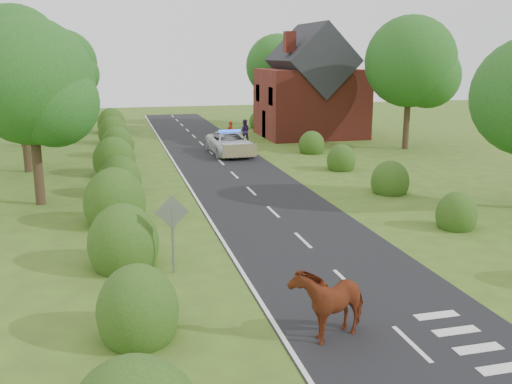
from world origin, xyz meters
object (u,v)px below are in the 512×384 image
object	(u,v)px
pedestrian_red	(230,132)
pedestrian_purple	(244,131)
road_sign	(172,223)
police_van	(230,143)
cow	(329,305)

from	to	relation	value
pedestrian_red	pedestrian_purple	xyz separation A→B (m)	(1.07, -0.22, 0.06)
road_sign	pedestrian_purple	xyz separation A→B (m)	(8.30, 25.59, -0.74)
road_sign	police_van	bearing A→B (deg)	73.53
cow	road_sign	bearing A→B (deg)	-171.36
cow	police_van	bearing A→B (deg)	149.02
road_sign	cow	world-z (taller)	road_sign
pedestrian_red	pedestrian_purple	bearing A→B (deg)	130.93
police_van	pedestrian_purple	size ratio (longest dim) A/B	3.09
pedestrian_red	police_van	bearing A→B (deg)	40.38
pedestrian_red	cow	bearing A→B (deg)	45.19
police_van	pedestrian_red	world-z (taller)	pedestrian_red
cow	pedestrian_red	xyz separation A→B (m)	(3.97, 30.79, 0.08)
police_van	pedestrian_purple	distance (m)	5.18
road_sign	pedestrian_red	size ratio (longest dim) A/B	1.49
cow	pedestrian_purple	bearing A→B (deg)	146.07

